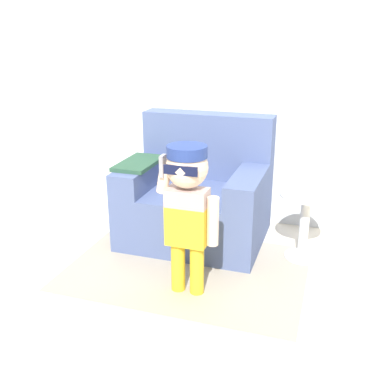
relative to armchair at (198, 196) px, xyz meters
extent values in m
plane|color=beige|center=(0.08, -0.26, -0.34)|extent=(10.00, 10.00, 0.00)
cube|color=silver|center=(0.08, 0.48, 0.96)|extent=(10.00, 0.05, 2.60)
cube|color=#475684|center=(0.00, -0.06, -0.13)|extent=(1.07, 0.87, 0.43)
cube|color=#475684|center=(0.00, 0.27, 0.35)|extent=(1.07, 0.21, 0.53)
cube|color=#475684|center=(-0.43, -0.16, 0.17)|extent=(0.22, 0.66, 0.18)
cube|color=#475684|center=(0.43, -0.16, 0.17)|extent=(0.22, 0.66, 0.18)
cube|color=#284C38|center=(-0.43, -0.16, 0.28)|extent=(0.26, 0.48, 0.03)
cylinder|color=gold|center=(0.13, -0.83, -0.17)|extent=(0.09, 0.09, 0.34)
cylinder|color=gold|center=(0.26, -0.83, -0.17)|extent=(0.09, 0.09, 0.34)
cube|color=gold|center=(0.20, -0.83, 0.12)|extent=(0.25, 0.14, 0.25)
cube|color=#B29993|center=(0.20, -0.83, 0.30)|extent=(0.25, 0.14, 0.11)
sphere|color=beige|center=(0.20, -0.83, 0.49)|extent=(0.25, 0.25, 0.25)
cylinder|color=navy|center=(0.20, -0.83, 0.58)|extent=(0.24, 0.24, 0.07)
cube|color=navy|center=(0.20, -0.71, 0.56)|extent=(0.14, 0.11, 0.01)
cube|color=#0F1433|center=(0.20, -0.94, 0.50)|extent=(0.20, 0.01, 0.06)
cylinder|color=beige|center=(0.36, -0.83, 0.17)|extent=(0.07, 0.07, 0.31)
cylinder|color=beige|center=(0.05, -0.83, 0.41)|extent=(0.10, 0.07, 0.18)
cube|color=gray|center=(0.05, -0.85, 0.49)|extent=(0.02, 0.07, 0.13)
cylinder|color=white|center=(0.85, -0.13, -0.33)|extent=(0.25, 0.25, 0.02)
cylinder|color=white|center=(0.85, -0.13, -0.10)|extent=(0.07, 0.07, 0.49)
cylinder|color=white|center=(0.85, -0.13, 0.15)|extent=(0.38, 0.38, 0.02)
cube|color=#9E9384|center=(0.10, -0.55, -0.34)|extent=(1.63, 1.16, 0.01)
camera|label=1|loc=(1.01, -3.21, 1.24)|focal=42.00mm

